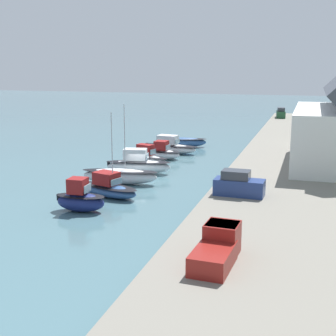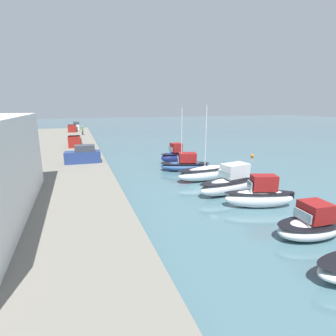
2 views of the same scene
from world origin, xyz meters
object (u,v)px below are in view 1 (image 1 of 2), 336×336
Objects in this scene: moored_boat_7 at (80,199)px; moored_boat_2 at (163,152)px; moored_boat_5 at (120,176)px; moored_boat_3 at (147,159)px; parked_car_1 at (239,185)px; moored_boat_1 at (170,147)px; moored_boat_4 at (138,165)px; parked_car_0 at (281,113)px; pickup_truck_0 at (218,247)px; moored_boat_6 at (109,188)px; moored_boat_0 at (183,142)px.

moored_boat_2 is at bearing 177.51° from moored_boat_7.
moored_boat_5 is 10.03m from moored_boat_7.
parked_car_1 is at bearing 59.14° from moored_boat_3.
moored_boat_1 is 13.91m from moored_boat_4.
moored_boat_2 is 9.47m from moored_boat_4.
moored_boat_4 is at bearing -129.09° from parked_car_1.
parked_car_1 is (25.67, 13.92, 1.63)m from moored_boat_1.
moored_boat_4 reaches higher than moored_boat_7.
moored_boat_1 is 1.86× the size of moored_boat_7.
parked_car_0 reaches higher than pickup_truck_0.
pickup_truck_0 is (35.21, 14.54, 1.58)m from moored_boat_2.
moored_boat_1 is 39.84m from parked_car_0.
moored_boat_4 is at bearing -110.10° from parked_car_0.
moored_boat_7 is (15.10, 0.34, -0.00)m from moored_boat_4.
moored_boat_1 is 1.06× the size of moored_boat_4.
moored_boat_3 is at bearing 1.11° from moored_boat_2.
parked_car_0 is at bearing 167.03° from moored_boat_2.
moored_boat_6 reaches higher than moored_boat_3.
pickup_truck_0 reaches higher than moored_boat_3.
parked_car_0 is (-66.56, 12.50, 1.47)m from moored_boat_7.
moored_boat_4 is at bearing 8.86° from moored_boat_1.
moored_boat_7 reaches higher than moored_boat_2.
parked_car_1 is at bearing 35.92° from moored_boat_1.
moored_boat_3 is 1.46× the size of parked_car_1.
moored_boat_2 reaches higher than moored_boat_0.
moored_boat_1 is 1.02× the size of moored_boat_6.
moored_boat_3 is at bearing -18.84° from moored_boat_0.
parked_car_1 is 14.00m from pickup_truck_0.
moored_boat_2 is 0.63× the size of moored_boat_4.
moored_boat_7 is (10.02, 0.50, 0.22)m from moored_boat_5.
moored_boat_4 reaches higher than moored_boat_0.
moored_boat_2 is at bearing -113.08° from parked_car_0.
moored_boat_0 is 34.41m from moored_boat_7.
moored_boat_1 is 4.45m from moored_boat_2.
moored_boat_3 reaches higher than moored_boat_0.
moored_boat_0 is at bearing -154.90° from parked_car_1.
moored_boat_3 is (9.98, 0.08, 0.11)m from moored_boat_1.
parked_car_0 reaches higher than moored_boat_7.
moored_boat_4 is 10.04m from moored_boat_6.
moored_boat_2 is 0.60× the size of moored_boat_6.
parked_car_1 is 0.88× the size of pickup_truck_0.
moored_boat_0 is 0.93× the size of moored_boat_6.
parked_car_1 is at bearing 37.88° from moored_boat_4.
moored_boat_3 is 9.01m from moored_boat_5.
moored_boat_0 is 24.39m from moored_boat_5.
parked_car_0 is at bearing -173.86° from moored_boat_6.
moored_boat_5 is 1.90× the size of moored_boat_7.
parked_car_1 is at bearing 36.59° from moored_boat_2.
moored_boat_1 is at bearing 173.11° from moored_boat_5.
moored_boat_6 is at bearing -95.98° from parked_car_1.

